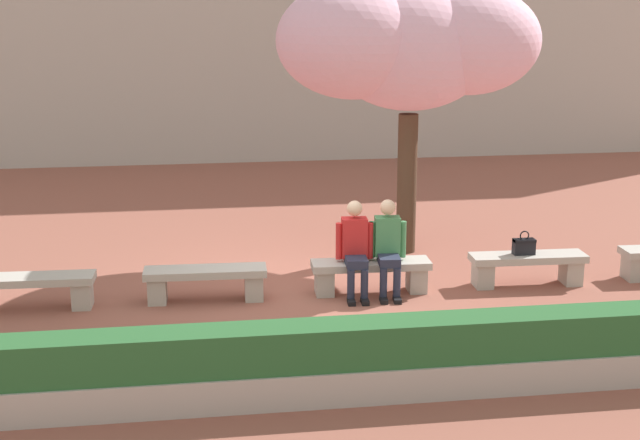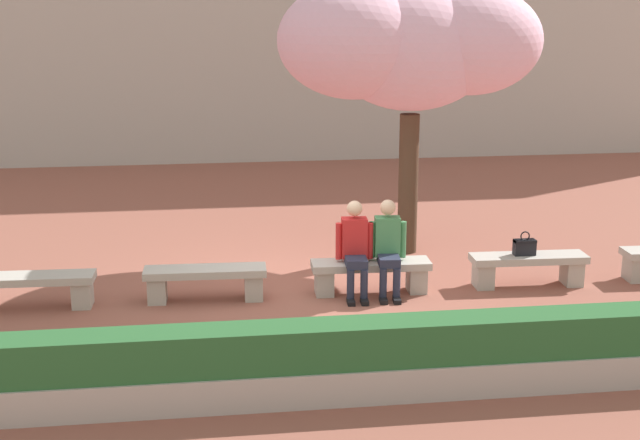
{
  "view_description": "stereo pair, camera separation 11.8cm",
  "coord_description": "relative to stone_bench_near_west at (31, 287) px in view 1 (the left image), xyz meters",
  "views": [
    {
      "loc": [
        -1.25,
        -11.34,
        3.99
      ],
      "look_at": [
        0.45,
        0.2,
        1.0
      ],
      "focal_mm": 50.0,
      "sensor_mm": 36.0,
      "label": 1
    },
    {
      "loc": [
        -1.13,
        -11.36,
        3.99
      ],
      "look_at": [
        0.45,
        0.2,
        1.0
      ],
      "focal_mm": 50.0,
      "sensor_mm": 36.0,
      "label": 2
    }
  ],
  "objects": [
    {
      "name": "stone_bench_east_end",
      "position": [
        6.71,
        0.0,
        0.0
      ],
      "size": [
        1.63,
        0.48,
        0.45
      ],
      "color": "#ADA89E",
      "rests_on": "ground"
    },
    {
      "name": "handbag",
      "position": [
        6.64,
        0.01,
        0.28
      ],
      "size": [
        0.3,
        0.15,
        0.34
      ],
      "color": "black",
      "rests_on": "stone_bench_east_end"
    },
    {
      "name": "ground_plane",
      "position": [
        3.35,
        0.0,
        -0.3
      ],
      "size": [
        100.0,
        100.0,
        0.0
      ],
      "primitive_type": "plane",
      "color": "#8E5142"
    },
    {
      "name": "cherry_tree_main",
      "position": [
        5.32,
        1.88,
        2.94
      ],
      "size": [
        3.95,
        2.48,
        4.16
      ],
      "color": "#473323",
      "rests_on": "ground"
    },
    {
      "name": "stone_bench_center",
      "position": [
        2.24,
        0.0,
        0.0
      ],
      "size": [
        1.63,
        0.48,
        0.45
      ],
      "color": "#ADA89E",
      "rests_on": "ground"
    },
    {
      "name": "stone_bench_near_west",
      "position": [
        0.0,
        0.0,
        0.0
      ],
      "size": [
        1.63,
        0.48,
        0.45
      ],
      "color": "#ADA89E",
      "rests_on": "ground"
    },
    {
      "name": "person_seated_right",
      "position": [
        4.69,
        -0.05,
        0.4
      ],
      "size": [
        0.51,
        0.71,
        1.29
      ],
      "color": "black",
      "rests_on": "ground"
    },
    {
      "name": "planter_hedge_foreground",
      "position": [
        3.35,
        -3.15,
        0.09
      ],
      "size": [
        14.96,
        0.5,
        0.8
      ],
      "color": "#ADA89E",
      "rests_on": "ground"
    },
    {
      "name": "person_seated_left",
      "position": [
        4.24,
        -0.05,
        0.4
      ],
      "size": [
        0.51,
        0.7,
        1.29
      ],
      "color": "black",
      "rests_on": "ground"
    },
    {
      "name": "stone_bench_near_east",
      "position": [
        4.47,
        0.0,
        0.0
      ],
      "size": [
        1.63,
        0.48,
        0.45
      ],
      "color": "#ADA89E",
      "rests_on": "ground"
    }
  ]
}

